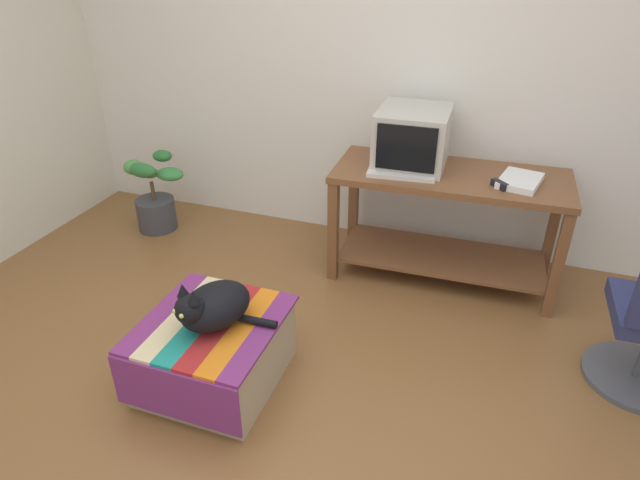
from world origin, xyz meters
The scene contains 11 objects.
ground_plane centered at (0.00, 0.00, 0.00)m, with size 14.00×14.00×0.00m, color brown.
back_wall centered at (0.00, 2.05, 1.30)m, with size 8.00×0.10×2.60m, color silver.
desk centered at (0.51, 1.60, 0.49)m, with size 1.42×0.64×0.72m.
tv_monitor centered at (0.25, 1.67, 0.89)m, with size 0.44×0.49×0.35m.
keyboard centered at (0.24, 1.46, 0.73)m, with size 0.40×0.15×0.02m, color beige.
book centered at (0.90, 1.57, 0.74)m, with size 0.21×0.29×0.04m, color white.
ottoman_with_blanket centered at (-0.40, 0.24, 0.18)m, with size 0.64×0.70×0.36m.
cat centered at (-0.37, 0.23, 0.47)m, with size 0.47×0.43×0.27m.
potted_plant centered at (-1.61, 1.53, 0.24)m, with size 0.42×0.36×0.57m.
stapler centered at (0.80, 1.47, 0.74)m, with size 0.04×0.11×0.04m, color black.
pen centered at (0.86, 1.61, 0.72)m, with size 0.01×0.01×0.14m, color #B7B7BC.
Camera 1 is at (0.79, -1.53, 1.98)m, focal length 30.55 mm.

